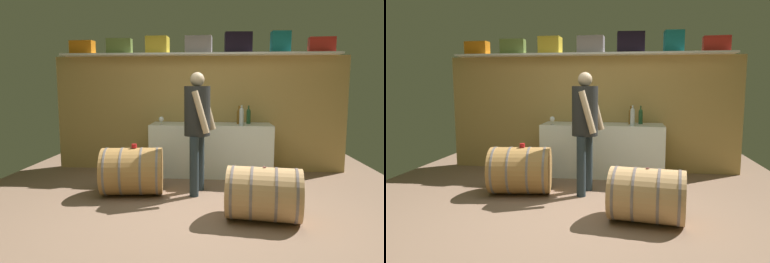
% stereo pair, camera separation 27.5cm
% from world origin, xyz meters
% --- Properties ---
extents(ground_plane, '(6.20, 7.98, 0.02)m').
position_xyz_m(ground_plane, '(0.00, 0.60, -0.01)').
color(ground_plane, '#866752').
extents(back_wall_panel, '(5.00, 0.10, 1.97)m').
position_xyz_m(back_wall_panel, '(0.00, 2.39, 0.99)').
color(back_wall_panel, tan).
rests_on(back_wall_panel, ground).
extents(high_shelf_board, '(4.60, 0.40, 0.03)m').
position_xyz_m(high_shelf_board, '(0.00, 2.24, 1.99)').
color(high_shelf_board, white).
rests_on(high_shelf_board, back_wall_panel).
extents(toolcase_orange, '(0.41, 0.21, 0.23)m').
position_xyz_m(toolcase_orange, '(-1.98, 2.24, 2.12)').
color(toolcase_orange, orange).
rests_on(toolcase_orange, high_shelf_board).
extents(toolcase_olive, '(0.42, 0.22, 0.25)m').
position_xyz_m(toolcase_olive, '(-1.33, 2.24, 2.13)').
color(toolcase_olive, olive).
rests_on(toolcase_olive, high_shelf_board).
extents(toolcase_yellow, '(0.37, 0.29, 0.28)m').
position_xyz_m(toolcase_yellow, '(-0.68, 2.24, 2.14)').
color(toolcase_yellow, yellow).
rests_on(toolcase_yellow, high_shelf_board).
extents(toolcase_grey, '(0.44, 0.28, 0.28)m').
position_xyz_m(toolcase_grey, '(0.01, 2.24, 2.14)').
color(toolcase_grey, gray).
rests_on(toolcase_grey, high_shelf_board).
extents(toolcase_black, '(0.45, 0.26, 0.33)m').
position_xyz_m(toolcase_black, '(0.66, 2.24, 2.17)').
color(toolcase_black, black).
rests_on(toolcase_black, high_shelf_board).
extents(toolcase_teal, '(0.31, 0.23, 0.34)m').
position_xyz_m(toolcase_teal, '(1.34, 2.24, 2.17)').
color(toolcase_teal, '#17757D').
rests_on(toolcase_teal, high_shelf_board).
extents(toolcase_red, '(0.42, 0.24, 0.24)m').
position_xyz_m(toolcase_red, '(2.00, 2.24, 2.12)').
color(toolcase_red, red).
rests_on(toolcase_red, high_shelf_board).
extents(work_cabinet, '(1.96, 0.62, 0.85)m').
position_xyz_m(work_cabinet, '(0.23, 2.02, 0.43)').
color(work_cabinet, white).
rests_on(work_cabinet, ground).
extents(wine_bottle_green, '(0.07, 0.07, 0.30)m').
position_xyz_m(wine_bottle_green, '(0.84, 2.11, 0.98)').
color(wine_bottle_green, '#285430').
rests_on(wine_bottle_green, work_cabinet).
extents(wine_bottle_clear, '(0.07, 0.07, 0.32)m').
position_xyz_m(wine_bottle_clear, '(0.71, 1.81, 1.00)').
color(wine_bottle_clear, '#B4C1C3').
rests_on(wine_bottle_clear, work_cabinet).
extents(wine_bottle_amber, '(0.07, 0.07, 0.30)m').
position_xyz_m(wine_bottle_amber, '(0.69, 2.06, 0.98)').
color(wine_bottle_amber, brown).
rests_on(wine_bottle_amber, work_cabinet).
extents(wine_glass, '(0.08, 0.08, 0.14)m').
position_xyz_m(wine_glass, '(-0.55, 1.79, 0.94)').
color(wine_glass, white).
rests_on(wine_glass, work_cabinet).
extents(wine_barrel_near, '(0.88, 0.73, 0.65)m').
position_xyz_m(wine_barrel_near, '(-0.80, 0.88, 0.32)').
color(wine_barrel_near, '#B17F43').
rests_on(wine_barrel_near, ground).
extents(wine_barrel_far, '(0.87, 0.68, 0.60)m').
position_xyz_m(wine_barrel_far, '(0.86, 0.09, 0.30)').
color(wine_barrel_far, tan).
rests_on(wine_barrel_far, ground).
extents(tasting_cup, '(0.07, 0.07, 0.05)m').
position_xyz_m(tasting_cup, '(-0.77, 0.88, 0.67)').
color(tasting_cup, red).
rests_on(tasting_cup, wine_barrel_near).
extents(winemaker_pouring, '(0.43, 0.52, 1.65)m').
position_xyz_m(winemaker_pouring, '(0.08, 1.01, 1.01)').
color(winemaker_pouring, '#27353D').
rests_on(winemaker_pouring, ground).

